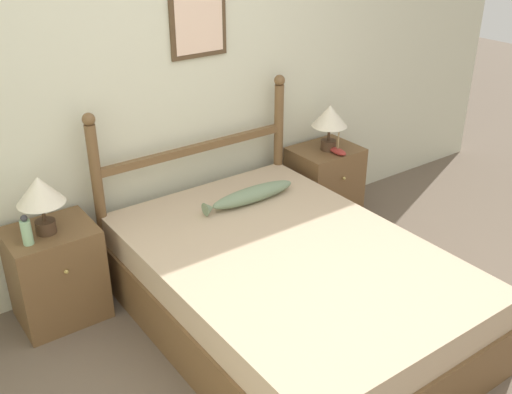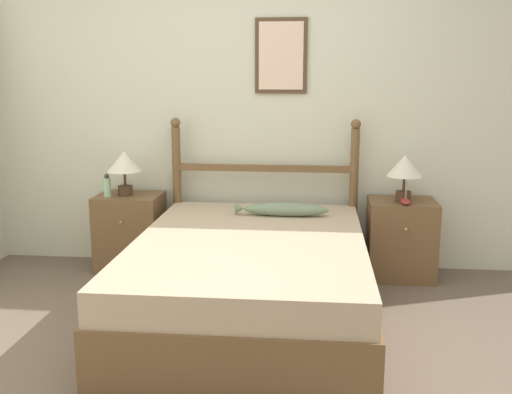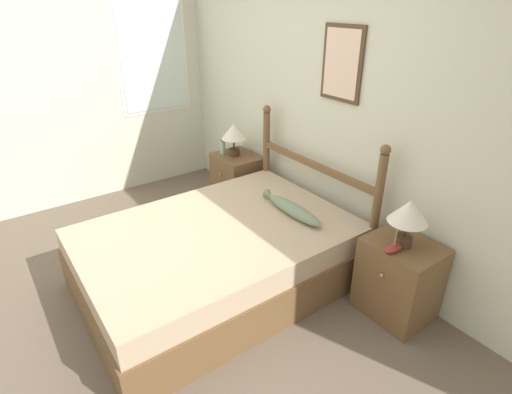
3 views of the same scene
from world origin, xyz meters
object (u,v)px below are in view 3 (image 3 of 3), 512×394
Objects in this scene: nightstand_left at (237,181)px; fish_pillow at (292,209)px; nightstand_right at (398,279)px; model_boat at (394,248)px; bed at (218,256)px; table_lamp_right at (409,214)px; bottle at (223,146)px; table_lamp_left at (234,133)px.

fish_pillow is (1.22, -0.26, 0.27)m from nightstand_left.
nightstand_right is 0.88× the size of fish_pillow.
nightstand_left is at bearing 180.00° from nightstand_right.
bed is at bearing -144.45° from model_boat.
table_lamp_right is 0.51× the size of fish_pillow.
table_lamp_left is at bearing 28.52° from bottle.
model_boat is (0.00, -0.10, -0.22)m from table_lamp_right.
table_lamp_left is 0.22m from bottle.
table_lamp_right is 2.07× the size of model_boat.
bottle is at bearing -178.46° from table_lamp_right.
table_lamp_right is (1.05, 0.85, 0.59)m from bed.
nightstand_right is 0.35m from model_boat.
bed is at bearing -105.61° from fish_pillow.
bottle is at bearing -151.48° from table_lamp_left.
bed is at bearing -33.70° from bottle.
table_lamp_right is at bearing 39.16° from bed.
nightstand_left is 1.73× the size of table_lamp_right.
nightstand_right is at bearing 0.58° from table_lamp_left.
nightstand_right is (2.10, 0.00, 0.00)m from nightstand_left.
bottle is at bearing 178.91° from model_boat.
table_lamp_left is at bearing 141.22° from bed.
bottle reaches higher than nightstand_right.
table_lamp_right reaches higher than bottle.
model_boat reaches higher than fish_pillow.
table_lamp_left is (-0.02, -0.02, 0.55)m from nightstand_left.
nightstand_right is 2.19m from table_lamp_left.
nightstand_left is 3.58× the size of model_boat.
bottle reaches higher than bed.
nightstand_right is at bearing 89.93° from model_boat.
table_lamp_right is 0.25m from model_boat.
table_lamp_left reaches higher than bed.
table_lamp_left is 2.07× the size of model_boat.
model_boat is (-0.00, -0.13, 0.32)m from nightstand_right.
bed is 1.49m from table_lamp_left.
fish_pillow is at bearing -7.45° from bottle.
bed is 1.47m from table_lamp_right.
bottle is at bearing -177.78° from nightstand_right.
bed is 12.43× the size of model_boat.
nightstand_left is at bearing 176.48° from model_boat.
nightstand_left is at bearing 179.27° from table_lamp_right.
bed is 3.47× the size of nightstand_left.
bed is at bearing -140.84° from table_lamp_right.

